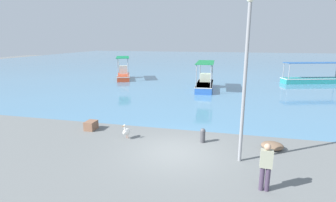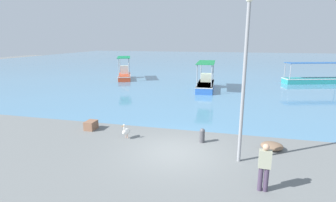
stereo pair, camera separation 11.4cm
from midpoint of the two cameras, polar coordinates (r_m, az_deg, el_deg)
ground at (r=12.14m, az=1.53°, el=-11.00°), size 120.00×120.00×0.00m
harbor_water at (r=59.06m, az=11.90°, el=8.25°), size 110.00×90.00×0.00m
fishing_boat_far_left at (r=33.82m, az=-9.36°, el=5.74°), size 3.10×4.77×2.80m
fishing_boat_near_left at (r=26.75m, az=8.30°, el=3.78°), size 1.91×5.32×2.77m
fishing_boat_near_right at (r=34.61m, az=29.23°, el=4.18°), size 7.09×3.54×2.37m
pelican at (r=13.72m, az=-8.86°, el=-6.53°), size 0.40×0.80×0.80m
lamp_post at (r=10.68m, az=16.58°, el=5.54°), size 0.28×0.28×6.58m
mooring_bollard at (r=13.15m, az=7.71°, el=-7.33°), size 0.26×0.26×0.72m
fisherman_standing at (r=9.51m, az=20.58°, el=-13.11°), size 0.41×0.24×1.69m
net_pile at (r=13.22m, az=21.91°, el=-9.09°), size 1.00×0.85×0.35m
cargo_crate at (r=15.49m, az=-16.22°, el=-5.08°), size 0.55×0.73×0.49m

